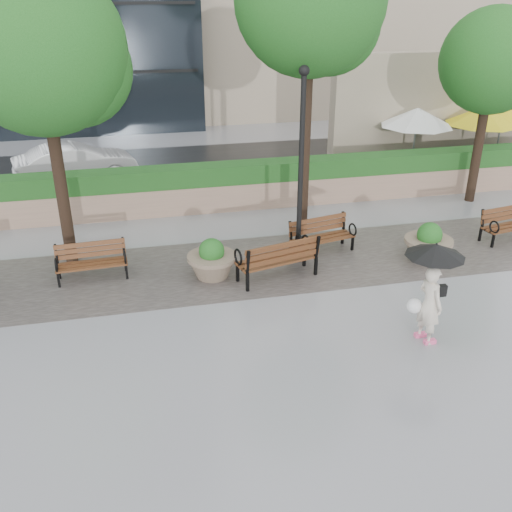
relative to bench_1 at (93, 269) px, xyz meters
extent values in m
plane|color=gray|center=(3.55, -3.12, -0.25)|extent=(100.00, 100.00, 0.00)
cube|color=#383330|center=(3.55, -0.12, -0.24)|extent=(28.00, 3.20, 0.01)
cube|color=#A08067|center=(3.55, 3.88, 0.15)|extent=(24.00, 0.80, 0.80)
cube|color=#204E1A|center=(3.55, 3.88, 0.83)|extent=(24.00, 0.75, 0.55)
cube|color=tan|center=(13.05, 6.88, 1.75)|extent=(10.00, 0.60, 4.00)
cube|color=#204E1A|center=(12.55, 4.68, 0.20)|extent=(8.00, 0.50, 0.90)
cube|color=black|center=(3.55, 7.88, -0.25)|extent=(40.00, 7.00, 0.00)
cube|color=brown|center=(0.00, -0.03, 0.13)|extent=(1.58, 0.55, 0.04)
cube|color=brown|center=(-0.01, 0.21, 0.40)|extent=(1.56, 0.19, 0.37)
cube|color=black|center=(0.00, -0.01, -0.05)|extent=(1.59, 0.64, 0.40)
torus|color=black|center=(-0.73, -0.23, 0.29)|extent=(0.06, 0.32, 0.32)
torus|color=black|center=(0.75, -0.15, 0.29)|extent=(0.06, 0.32, 0.32)
cube|color=brown|center=(4.08, -0.86, 0.20)|extent=(1.92, 0.98, 0.05)
cube|color=brown|center=(4.15, -1.13, 0.52)|extent=(1.82, 0.57, 0.43)
cube|color=black|center=(4.09, -0.89, -0.01)|extent=(1.95, 1.08, 0.47)
torus|color=black|center=(4.88, -0.47, 0.39)|extent=(0.14, 0.38, 0.38)
torus|color=black|center=(3.19, -0.89, 0.39)|extent=(0.14, 0.38, 0.38)
cube|color=brown|center=(5.53, 0.19, 0.15)|extent=(1.68, 0.83, 0.04)
cube|color=brown|center=(5.48, 0.44, 0.43)|extent=(1.60, 0.46, 0.38)
cube|color=black|center=(5.52, 0.22, -0.04)|extent=(1.70, 0.92, 0.41)
torus|color=black|center=(4.82, -0.14, 0.31)|extent=(0.12, 0.33, 0.33)
torus|color=black|center=(6.31, 0.20, 0.31)|extent=(0.12, 0.33, 0.33)
cube|color=brown|center=(10.58, -0.13, 0.15)|extent=(1.67, 0.76, 0.04)
cube|color=brown|center=(10.53, 0.12, 0.42)|extent=(1.61, 0.40, 0.38)
cube|color=black|center=(10.57, -0.10, -0.04)|extent=(1.69, 0.85, 0.41)
torus|color=black|center=(9.86, -0.43, 0.31)|extent=(0.10, 0.33, 0.33)
cylinder|color=#7F6B56|center=(2.66, -0.49, 0.25)|extent=(1.12, 1.12, 0.09)
sphere|color=#154112|center=(2.66, -0.49, 0.40)|extent=(0.58, 0.58, 0.58)
cylinder|color=#7F6B56|center=(7.89, -0.75, 0.26)|extent=(1.15, 1.15, 0.09)
sphere|color=#154112|center=(7.89, -0.75, 0.42)|extent=(0.60, 0.60, 0.60)
cylinder|color=black|center=(4.87, 0.08, 1.93)|extent=(0.12, 0.12, 4.36)
cylinder|color=black|center=(4.87, 0.08, -0.10)|extent=(0.28, 0.28, 0.30)
sphere|color=black|center=(4.87, 0.08, 4.17)|extent=(0.24, 0.24, 0.24)
cylinder|color=black|center=(-0.54, 1.05, 2.02)|extent=(0.28, 0.28, 4.55)
sphere|color=#154112|center=(-0.54, 1.05, 4.62)|extent=(3.58, 3.58, 3.58)
sphere|color=#154112|center=(0.06, 1.35, 4.17)|extent=(2.50, 2.50, 2.50)
cylinder|color=black|center=(5.43, 1.61, 2.45)|extent=(0.28, 0.28, 5.40)
sphere|color=#154112|center=(6.03, 1.91, 5.00)|extent=(2.47, 2.47, 2.47)
cylinder|color=black|center=(11.24, 2.85, 1.68)|extent=(0.28, 0.28, 3.86)
sphere|color=#154112|center=(11.24, 2.85, 3.89)|extent=(2.95, 2.95, 2.95)
sphere|color=#154112|center=(11.84, 3.15, 3.51)|extent=(2.06, 2.06, 2.06)
cylinder|color=black|center=(10.71, 5.79, -0.20)|extent=(0.40, 0.40, 0.10)
cylinder|color=#99999E|center=(10.71, 5.79, 0.85)|extent=(0.06, 0.06, 2.20)
cone|color=white|center=(10.71, 5.79, 1.75)|extent=(2.50, 2.50, 0.60)
cylinder|color=black|center=(13.04, 5.54, -0.20)|extent=(0.40, 0.40, 0.10)
cylinder|color=#99999E|center=(13.04, 5.54, 0.85)|extent=(0.06, 0.06, 2.20)
cone|color=gold|center=(13.04, 5.54, 1.75)|extent=(2.50, 2.50, 0.60)
cylinder|color=black|center=(14.06, 5.87, -0.20)|extent=(0.40, 0.40, 0.10)
cylinder|color=#99999E|center=(14.06, 5.87, 0.85)|extent=(0.06, 0.06, 2.20)
cone|color=gold|center=(14.06, 5.87, 1.75)|extent=(2.50, 2.50, 0.60)
imported|color=silver|center=(-0.75, 7.43, 0.41)|extent=(4.18, 2.29, 1.31)
imported|color=beige|center=(6.18, -3.92, 0.57)|extent=(0.55, 0.68, 1.64)
cube|color=#F2598C|center=(6.15, -3.80, -0.21)|extent=(0.16, 0.24, 0.08)
cube|color=#F2598C|center=(6.22, -4.05, -0.21)|extent=(0.16, 0.24, 0.08)
cube|color=black|center=(6.38, -3.81, 0.72)|extent=(0.18, 0.32, 0.23)
sphere|color=white|center=(5.98, -3.74, 0.42)|extent=(0.29, 0.29, 0.29)
cylinder|color=black|center=(6.17, -3.87, 1.19)|extent=(0.02, 0.02, 0.87)
cone|color=black|center=(6.17, -3.87, 1.59)|extent=(1.06, 1.06, 0.23)
camera|label=1|loc=(1.10, -12.05, 5.81)|focal=40.00mm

